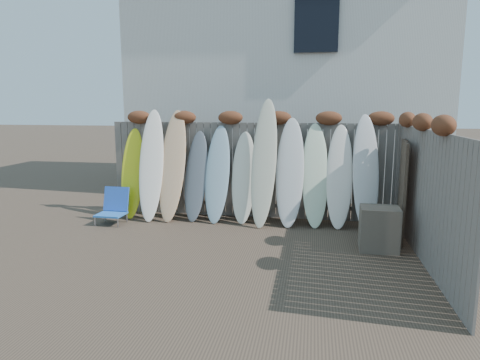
% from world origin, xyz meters
% --- Properties ---
extents(ground, '(80.00, 80.00, 0.00)m').
position_xyz_m(ground, '(0.00, 0.00, 0.00)').
color(ground, '#493A2D').
extents(back_fence, '(6.05, 0.28, 2.24)m').
position_xyz_m(back_fence, '(0.06, 2.39, 1.18)').
color(back_fence, slate).
rests_on(back_fence, ground).
extents(right_fence, '(0.28, 4.40, 2.24)m').
position_xyz_m(right_fence, '(2.99, 0.25, 1.14)').
color(right_fence, slate).
rests_on(right_fence, ground).
extents(house, '(8.50, 5.50, 6.33)m').
position_xyz_m(house, '(0.50, 6.50, 3.20)').
color(house, silver).
rests_on(house, ground).
extents(beach_chair, '(0.54, 0.58, 0.71)m').
position_xyz_m(beach_chair, '(-2.64, 1.46, 0.33)').
color(beach_chair, blue).
rests_on(beach_chair, ground).
extents(wooden_crate, '(0.63, 0.54, 0.72)m').
position_xyz_m(wooden_crate, '(2.41, 0.63, 0.36)').
color(wooden_crate, brown).
rests_on(wooden_crate, ground).
extents(lattice_panel, '(0.19, 1.16, 1.74)m').
position_xyz_m(lattice_panel, '(2.88, 1.35, 0.87)').
color(lattice_panel, '#4D3E2F').
rests_on(lattice_panel, ground).
extents(surfboard_0, '(0.53, 0.71, 1.87)m').
position_xyz_m(surfboard_0, '(-2.46, 2.02, 0.94)').
color(surfboard_0, yellow).
rests_on(surfboard_0, ground).
extents(surfboard_1, '(0.57, 0.84, 2.27)m').
position_xyz_m(surfboard_1, '(-1.99, 1.91, 1.14)').
color(surfboard_1, white).
rests_on(surfboard_1, ground).
extents(surfboard_2, '(0.60, 0.83, 2.26)m').
position_xyz_m(surfboard_2, '(-1.54, 1.95, 1.13)').
color(surfboard_2, '#EFC38D').
rests_on(surfboard_2, ground).
extents(surfboard_3, '(0.52, 0.69, 1.84)m').
position_xyz_m(surfboard_3, '(-1.06, 2.00, 0.92)').
color(surfboard_3, '#575E67').
rests_on(surfboard_3, ground).
extents(surfboard_4, '(0.53, 0.72, 1.95)m').
position_xyz_m(surfboard_4, '(-0.60, 1.96, 0.98)').
color(surfboard_4, '#8FB0C3').
rests_on(surfboard_4, ground).
extents(surfboard_5, '(0.49, 0.66, 1.83)m').
position_xyz_m(surfboard_5, '(-0.06, 2.01, 0.91)').
color(surfboard_5, silver).
rests_on(surfboard_5, ground).
extents(surfboard_6, '(0.56, 0.91, 2.49)m').
position_xyz_m(surfboard_6, '(0.36, 1.89, 1.25)').
color(surfboard_6, beige).
rests_on(surfboard_6, ground).
extents(surfboard_7, '(0.57, 0.76, 2.12)m').
position_xyz_m(surfboard_7, '(0.87, 1.95, 1.06)').
color(surfboard_7, silver).
rests_on(surfboard_7, ground).
extents(surfboard_8, '(0.57, 0.75, 2.01)m').
position_xyz_m(surfboard_8, '(1.36, 1.99, 1.00)').
color(surfboard_8, silver).
rests_on(surfboard_8, ground).
extents(surfboard_9, '(0.52, 0.72, 1.99)m').
position_xyz_m(surfboard_9, '(1.83, 1.98, 0.99)').
color(surfboard_9, white).
rests_on(surfboard_9, ground).
extents(surfboard_10, '(0.54, 0.80, 2.19)m').
position_xyz_m(surfboard_10, '(2.31, 1.93, 1.10)').
color(surfboard_10, silver).
rests_on(surfboard_10, ground).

